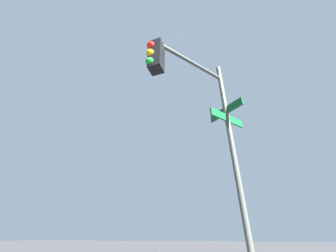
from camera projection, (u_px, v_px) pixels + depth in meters
name	position (u px, v px, depth m)	size (l,w,h in m)	color
traffic_signal_near	(196.00, 100.00, 4.32)	(1.78, 2.33, 5.18)	#474C47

